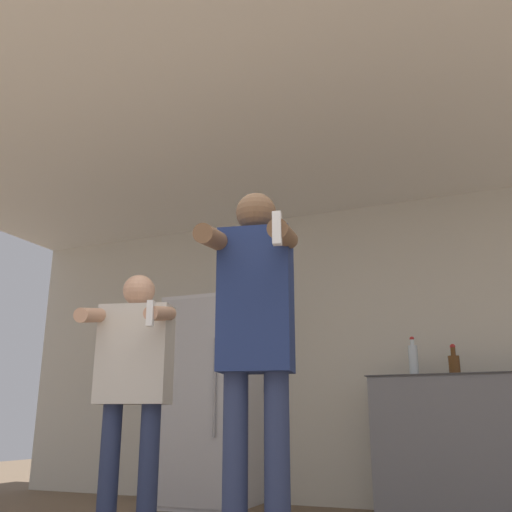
# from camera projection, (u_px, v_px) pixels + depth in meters

# --- Properties ---
(wall_back) EXTENTS (7.00, 0.06, 2.55)m
(wall_back) POSITION_uv_depth(u_px,v_px,m) (362.00, 348.00, 4.90)
(wall_back) COLOR beige
(wall_back) RESTS_ON ground_plane
(ceiling_slab) EXTENTS (7.00, 3.67, 0.05)m
(ceiling_slab) POSITION_uv_depth(u_px,v_px,m) (300.00, 128.00, 3.83)
(ceiling_slab) COLOR silver
(ceiling_slab) RESTS_ON wall_back
(refrigerator) EXTENTS (0.67, 0.75, 1.71)m
(refrigerator) POSITION_uv_depth(u_px,v_px,m) (212.00, 399.00, 4.90)
(refrigerator) COLOR silver
(refrigerator) RESTS_ON ground_plane
(counter) EXTENTS (1.66, 0.61, 1.00)m
(counter) POSITION_uv_depth(u_px,v_px,m) (493.00, 447.00, 4.04)
(counter) COLOR slate
(counter) RESTS_ON ground_plane
(bottle_red_label) EXTENTS (0.08, 0.08, 0.23)m
(bottle_red_label) POSITION_uv_depth(u_px,v_px,m) (454.00, 363.00, 4.24)
(bottle_red_label) COLOR #563314
(bottle_red_label) RESTS_ON counter
(bottle_tall_gin) EXTENTS (0.07, 0.07, 0.30)m
(bottle_tall_gin) POSITION_uv_depth(u_px,v_px,m) (413.00, 359.00, 4.36)
(bottle_tall_gin) COLOR silver
(bottle_tall_gin) RESTS_ON counter
(person_woman_foreground) EXTENTS (0.47, 0.54, 1.74)m
(person_woman_foreground) POSITION_uv_depth(u_px,v_px,m) (256.00, 333.00, 2.58)
(person_woman_foreground) COLOR navy
(person_woman_foreground) RESTS_ON ground_plane
(person_man_side) EXTENTS (0.56, 0.56, 1.54)m
(person_man_side) POSITION_uv_depth(u_px,v_px,m) (134.00, 374.00, 3.34)
(person_man_side) COLOR navy
(person_man_side) RESTS_ON ground_plane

